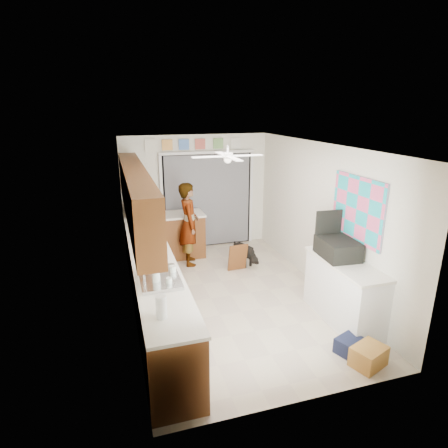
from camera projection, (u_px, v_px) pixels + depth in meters
floor at (231, 295)px, 6.34m from camera, size 5.00×5.00×0.00m
ceiling at (232, 146)px, 5.59m from camera, size 5.00×5.00×0.00m
wall_back at (196, 192)px, 8.25m from camera, size 3.20×0.00×3.20m
wall_front at (309, 299)px, 3.69m from camera, size 3.20×0.00×3.20m
wall_left at (128, 235)px, 5.53m from camera, size 0.00×5.00×5.00m
wall_right at (320, 217)px, 6.41m from camera, size 0.00×5.00×5.00m
left_base_cabinets at (152, 281)px, 5.85m from camera, size 0.60×4.80×0.90m
left_countertop at (151, 253)px, 5.71m from camera, size 0.62×4.80×0.04m
upper_cabinets at (136, 195)px, 5.59m from camera, size 0.32×4.00×0.80m
sink_basin at (160, 279)px, 4.79m from camera, size 0.50×0.76×0.06m
faucet at (144, 274)px, 4.71m from camera, size 0.03×0.03×0.22m
peninsula_base at (179, 236)px, 7.90m from camera, size 1.00×0.60×0.90m
peninsula_top at (179, 215)px, 7.76m from camera, size 1.04×0.64×0.04m
back_opening_recess at (208, 201)px, 8.35m from camera, size 2.00×0.06×2.10m
curtain_panel at (208, 201)px, 8.32m from camera, size 1.90×0.03×2.05m
door_trim_left at (162, 204)px, 8.04m from camera, size 0.06×0.04×2.10m
door_trim_right at (251, 198)px, 8.61m from camera, size 0.06×0.04×2.10m
door_trim_head at (207, 153)px, 8.00m from camera, size 2.10×0.04×0.06m
header_frame_0 at (167, 145)px, 7.74m from camera, size 0.22×0.02×0.22m
header_frame_1 at (184, 145)px, 7.84m from camera, size 0.22×0.02×0.22m
header_frame_2 at (200, 144)px, 7.94m from camera, size 0.22×0.02×0.22m
header_frame_3 at (218, 144)px, 8.05m from camera, size 0.22×0.02×0.22m
header_frame_4 at (236, 143)px, 8.16m from camera, size 0.22×0.02×0.22m
route66_sign at (150, 145)px, 7.65m from camera, size 0.22×0.02×0.26m
right_counter_base at (344, 293)px, 5.49m from camera, size 0.50×1.40×0.90m
right_counter_top at (346, 263)px, 5.35m from camera, size 0.54×1.44×0.04m
abstract_painting at (357, 209)px, 5.38m from camera, size 0.03×1.15×0.95m
ceiling_fan at (228, 156)px, 5.83m from camera, size 1.14×1.14×0.24m
microwave at (140, 208)px, 7.59m from camera, size 0.56×0.65×0.31m
soap_bottle at (156, 275)px, 4.62m from camera, size 0.12×0.12×0.27m
jar_a at (173, 270)px, 4.92m from camera, size 0.11×0.11×0.12m
jar_b at (169, 282)px, 4.61m from camera, size 0.09×0.09×0.11m
paper_towel_roll at (161, 307)px, 3.89m from camera, size 0.13×0.13×0.26m
suitcase at (338, 248)px, 5.48m from camera, size 0.51×0.66×0.27m
suitcase_rim at (337, 255)px, 5.51m from camera, size 0.48×0.61×0.02m
suitcase_lid at (328, 226)px, 5.67m from camera, size 0.42×0.06×0.50m
cardboard_box at (369, 356)px, 4.59m from camera, size 0.49×0.43×0.26m
navy_crate at (350, 346)px, 4.84m from camera, size 0.41×0.38×0.21m
cabinet_door_panel at (238, 257)px, 7.21m from camera, size 0.38×0.17×0.55m
man at (189, 224)px, 7.40m from camera, size 0.46×0.65×1.67m
dog at (243, 254)px, 7.52m from camera, size 0.45×0.64×0.46m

